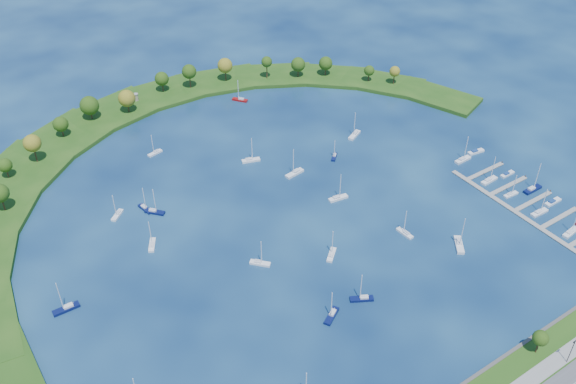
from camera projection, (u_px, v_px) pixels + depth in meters
ground at (285, 210)px, 262.81m from camera, size 700.00×700.00×0.00m
breakwater at (133, 187)px, 273.62m from camera, size 286.74×247.64×2.00m
breakwater_trees at (154, 107)px, 310.19m from camera, size 236.94×93.48×14.03m
harbor_tower at (136, 97)px, 331.02m from camera, size 2.60×2.60×4.00m
dock_system at (539, 213)px, 260.49m from camera, size 24.28×82.00×1.60m
moored_boat_0 at (240, 99)px, 335.57m from camera, size 6.79×7.98×12.11m
moored_boat_1 at (117, 214)px, 259.09m from camera, size 7.03×6.60×11.08m
moored_boat_2 at (251, 160)px, 290.52m from camera, size 8.76×4.85×12.41m
moored_boat_3 at (155, 211)px, 260.60m from camera, size 7.35×7.87×12.39m
moored_boat_4 at (355, 134)px, 307.77m from camera, size 9.30×6.26×13.37m
moored_boat_5 at (295, 173)px, 282.32m from camera, size 9.58×3.89×13.68m
moored_boat_6 at (66, 308)px, 218.40m from camera, size 9.25×2.73×13.55m
moored_boat_7 at (334, 156)px, 292.96m from camera, size 6.18×5.91×9.83m
moored_boat_8 at (405, 233)px, 250.02m from camera, size 2.62×7.83×11.34m
moored_boat_9 at (260, 262)px, 236.50m from camera, size 6.91×7.25×11.51m
moored_boat_10 at (152, 244)px, 244.52m from camera, size 5.80×7.91×11.54m
moored_boat_11 at (331, 254)px, 240.09m from camera, size 7.47×6.81×11.63m
moored_boat_13 at (362, 298)px, 222.13m from camera, size 8.43×6.11×12.28m
moored_boat_15 at (338, 197)px, 267.94m from camera, size 8.84×3.61×12.62m
moored_boat_18 at (145, 208)px, 262.36m from camera, size 3.65×8.09×11.48m
moored_boat_19 at (155, 152)px, 295.39m from camera, size 7.54×3.47×10.69m
moored_boat_20 at (459, 244)px, 244.55m from camera, size 8.16×9.47×14.44m
moored_boat_21 at (332, 315)px, 215.95m from camera, size 8.53×6.29×12.46m
docked_boat_2 at (571, 232)px, 250.34m from camera, size 8.93×3.40×12.81m
docked_boat_4 at (539, 212)px, 260.26m from camera, size 8.46×2.63×12.32m
docked_boat_5 at (553, 202)px, 266.01m from camera, size 8.45×2.45×1.72m
docked_boat_6 at (511, 194)px, 270.07m from camera, size 7.17×2.51×10.35m
docked_boat_7 at (533, 189)px, 272.75m from camera, size 9.41×2.64×13.83m
docked_boat_8 at (489, 180)px, 277.95m from camera, size 8.89×2.93×12.89m
docked_boat_9 at (507, 174)px, 282.05m from camera, size 7.55×2.17×1.54m
docked_boat_10 at (463, 159)px, 290.79m from camera, size 8.81×2.71×12.84m
docked_boat_11 at (476, 152)px, 296.25m from camera, size 8.59×3.53×1.70m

